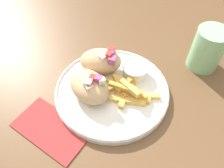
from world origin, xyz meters
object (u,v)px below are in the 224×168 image
at_px(fries_pile, 127,91).
at_px(sauce_ramekin, 135,70).
at_px(pita_sandwich_near, 88,86).
at_px(pita_sandwich_far, 101,61).
at_px(water_glass, 207,51).
at_px(plate, 112,90).

height_order(fries_pile, sauce_ramekin, fries_pile).
relative_size(pita_sandwich_near, sauce_ramekin, 1.76).
bearing_deg(fries_pile, sauce_ramekin, 112.24).
relative_size(fries_pile, sauce_ramekin, 2.02).
xyz_separation_m(pita_sandwich_near, pita_sandwich_far, (-0.03, 0.07, 0.00)).
bearing_deg(water_glass, pita_sandwich_near, -117.14).
height_order(plate, fries_pile, fries_pile).
relative_size(pita_sandwich_far, sauce_ramekin, 1.86).
distance_m(plate, sauce_ramekin, 0.08).
relative_size(pita_sandwich_far, water_glass, 1.12).
relative_size(pita_sandwich_near, fries_pile, 0.87).
bearing_deg(pita_sandwich_near, water_glass, 70.78).
relative_size(pita_sandwich_near, water_glass, 1.06).
xyz_separation_m(fries_pile, sauce_ramekin, (-0.02, 0.06, 0.01)).
bearing_deg(pita_sandwich_far, fries_pile, -48.10).
height_order(pita_sandwich_near, pita_sandwich_far, pita_sandwich_far).
bearing_deg(plate, sauce_ramekin, 82.24).
distance_m(fries_pile, sauce_ramekin, 0.07).
bearing_deg(sauce_ramekin, fries_pile, -67.76).
height_order(plate, pita_sandwich_near, pita_sandwich_near).
distance_m(sauce_ramekin, water_glass, 0.19).
bearing_deg(water_glass, fries_pile, -109.30).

